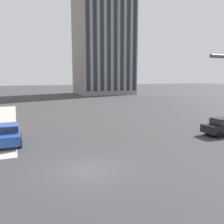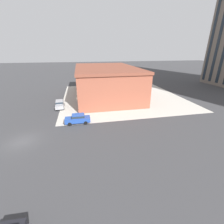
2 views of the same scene
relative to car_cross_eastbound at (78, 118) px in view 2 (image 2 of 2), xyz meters
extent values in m
plane|color=#38383A|center=(4.57, -7.91, -0.92)|extent=(320.00, 320.00, 0.00)
cube|color=#B7B2A8|center=(-15.43, 12.09, -0.92)|extent=(32.00, 32.00, 0.02)
cube|color=#23479E|center=(0.00, -0.05, -0.22)|extent=(1.78, 4.41, 0.76)
cube|color=#23479E|center=(0.00, 0.10, 0.46)|extent=(1.51, 2.12, 0.60)
cube|color=#232D38|center=(0.00, 0.10, 0.46)|extent=(1.54, 2.21, 0.40)
cylinder|color=black|center=(0.83, -1.42, -0.60)|extent=(0.22, 0.64, 0.64)
cylinder|color=black|center=(-0.84, -1.41, -0.60)|extent=(0.22, 0.64, 0.64)
cylinder|color=black|center=(0.84, 1.31, -0.60)|extent=(0.22, 0.64, 0.64)
cylinder|color=black|center=(-0.83, 1.32, -0.60)|extent=(0.22, 0.64, 0.64)
cube|color=#99999E|center=(-8.96, -4.07, -0.22)|extent=(4.52, 2.08, 0.76)
cube|color=#99999E|center=(-9.11, -4.08, 0.46)|extent=(2.22, 1.65, 0.60)
cube|color=#232D38|center=(-9.11, -4.08, 0.46)|extent=(2.31, 1.69, 0.40)
cylinder|color=black|center=(-7.66, -3.14, -0.60)|extent=(0.65, 0.27, 0.64)
cylinder|color=black|center=(-7.54, -4.80, -0.60)|extent=(0.65, 0.27, 0.64)
cylinder|color=black|center=(-10.38, -3.34, -0.60)|extent=(0.65, 0.27, 0.64)
cylinder|color=black|center=(-10.26, -5.01, -0.60)|extent=(0.65, 0.27, 0.64)
cube|color=brown|center=(-17.29, 7.94, 2.78)|extent=(25.72, 15.71, 7.40)
cube|color=brown|center=(-17.29, 7.94, 6.79)|extent=(26.23, 16.02, 0.60)
cube|color=beige|center=(-17.29, -0.03, 2.23)|extent=(24.43, 0.24, 0.70)
cube|color=#1E2833|center=(-28.00, 0.05, 4.64)|extent=(1.10, 0.08, 1.50)
cube|color=#1E2833|center=(-23.72, 0.05, 4.64)|extent=(1.10, 0.08, 1.50)
cube|color=#1E2833|center=(-19.43, 0.05, 4.64)|extent=(1.10, 0.08, 1.50)
cube|color=#1E2833|center=(-15.14, 0.05, 4.64)|extent=(1.10, 0.08, 1.50)
cube|color=#1E2833|center=(-10.86, 0.05, 4.64)|extent=(1.10, 0.08, 1.50)
cube|color=#1E2833|center=(-6.57, 0.05, 4.64)|extent=(1.10, 0.08, 1.50)
cube|color=#1E2833|center=(-28.49, 49.67, 26.45)|extent=(1.20, 0.10, 52.54)
camera|label=1|loc=(0.66, -21.13, 4.68)|focal=37.70mm
camera|label=2|loc=(25.80, 0.95, 11.33)|focal=24.79mm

